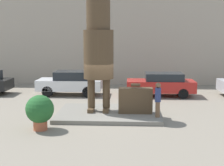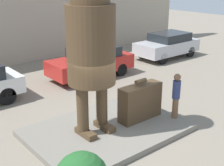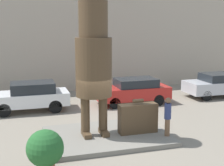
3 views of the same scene
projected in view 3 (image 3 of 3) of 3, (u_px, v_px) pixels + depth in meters
The scene contains 10 objects.
ground_plane at pixel (107, 138), 12.76m from camera, with size 60.00×60.00×0.00m, color gray.
pedestal at pixel (107, 136), 12.75m from camera, with size 4.92×3.49×0.19m.
building_backdrop at pixel (68, 40), 21.40m from camera, with size 28.00×0.60×7.06m.
statue_figure at pixel (94, 59), 12.11m from camera, with size 1.43×1.43×5.28m.
giant_suitcase at pixel (138, 118), 12.79m from camera, with size 1.59×0.50×1.42m.
tourist at pixel (168, 115), 12.35m from camera, with size 0.27×0.27×1.58m.
parked_car_white at pixel (30, 96), 16.60m from camera, with size 4.11×1.75×1.56m.
parked_car_red at pixel (133, 90), 18.17m from camera, with size 4.25×1.73×1.49m.
parked_car_silver at pixel (217, 84), 19.96m from camera, with size 4.07×1.85×1.51m.
planter_pot at pixel (45, 150), 9.52m from camera, with size 1.15×1.15×1.45m.
Camera 3 is at (-3.29, -11.67, 4.60)m, focal length 50.00 mm.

